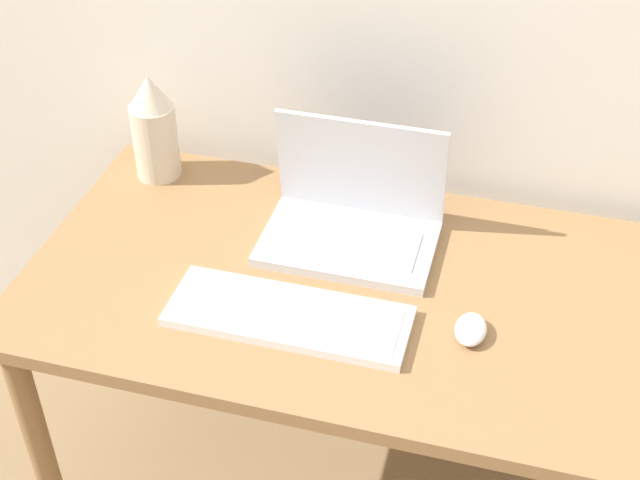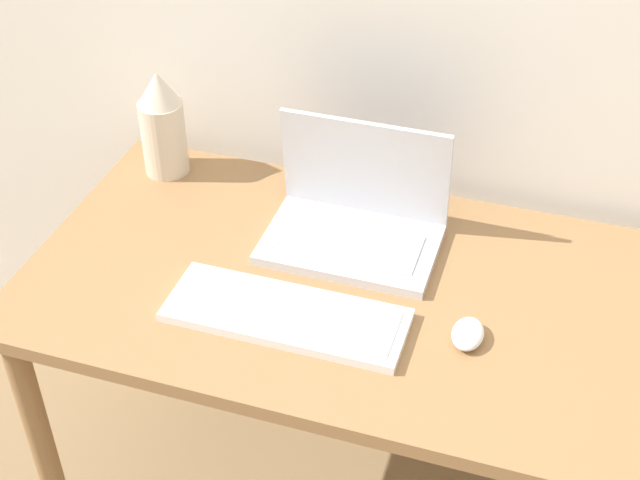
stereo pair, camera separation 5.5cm
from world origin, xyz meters
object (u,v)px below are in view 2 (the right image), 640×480
Objects in this scene: laptop at (356,217)px; vase at (162,124)px; mouse at (468,334)px; keyboard at (286,315)px.

laptop reaches higher than vase.
mouse is (0.27, -0.22, -0.04)m from laptop.
laptop is at bearing 78.98° from keyboard.
laptop is at bearing -13.41° from vase.
mouse reaches higher than keyboard.
keyboard is at bearing -42.39° from vase.
laptop reaches higher than keyboard.
vase is (-0.74, 0.33, 0.10)m from mouse.
laptop is 0.78× the size of keyboard.
mouse is 0.82m from vase.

